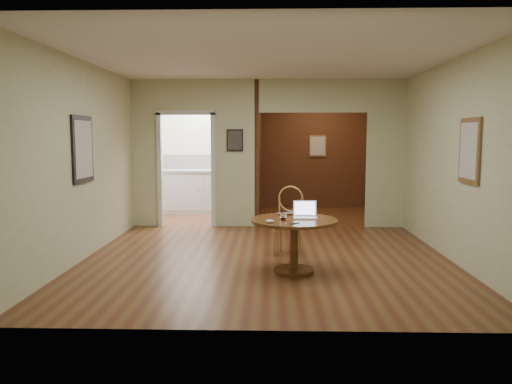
{
  "coord_description": "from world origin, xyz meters",
  "views": [
    {
      "loc": [
        0.05,
        -6.66,
        1.68
      ],
      "look_at": [
        -0.14,
        -0.2,
        0.95
      ],
      "focal_mm": 35.0,
      "sensor_mm": 36.0,
      "label": 1
    }
  ],
  "objects_px": {
    "dining_table": "(294,233)",
    "closed_laptop": "(291,214)",
    "open_laptop": "(305,213)",
    "chair": "(289,217)"
  },
  "relations": [
    {
      "from": "dining_table",
      "to": "closed_laptop",
      "type": "xyz_separation_m",
      "value": [
        -0.03,
        0.32,
        0.19
      ]
    },
    {
      "from": "dining_table",
      "to": "closed_laptop",
      "type": "distance_m",
      "value": 0.37
    },
    {
      "from": "closed_laptop",
      "to": "open_laptop",
      "type": "bearing_deg",
      "value": -76.44
    },
    {
      "from": "chair",
      "to": "open_laptop",
      "type": "height_order",
      "value": "chair"
    },
    {
      "from": "closed_laptop",
      "to": "dining_table",
      "type": "bearing_deg",
      "value": -111.8
    },
    {
      "from": "chair",
      "to": "dining_table",
      "type": "bearing_deg",
      "value": -68.89
    },
    {
      "from": "open_laptop",
      "to": "closed_laptop",
      "type": "bearing_deg",
      "value": 130.42
    },
    {
      "from": "closed_laptop",
      "to": "chair",
      "type": "bearing_deg",
      "value": 63.65
    },
    {
      "from": "open_laptop",
      "to": "chair",
      "type": "bearing_deg",
      "value": 101.63
    },
    {
      "from": "dining_table",
      "to": "closed_laptop",
      "type": "height_order",
      "value": "closed_laptop"
    }
  ]
}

